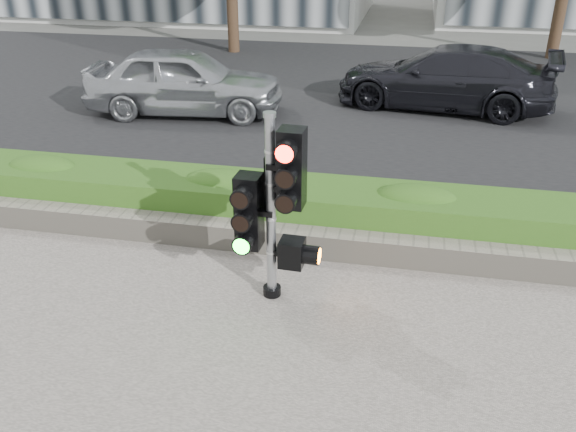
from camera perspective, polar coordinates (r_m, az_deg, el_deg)
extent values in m
plane|color=#51514C|center=(6.57, -2.37, -11.70)|extent=(120.00, 120.00, 0.00)
cube|color=black|center=(15.60, 6.53, 11.20)|extent=(60.00, 13.00, 0.02)
cube|color=gray|center=(9.18, 2.28, 0.58)|extent=(60.00, 0.25, 0.12)
cube|color=gray|center=(8.02, 0.82, -2.33)|extent=(12.00, 0.32, 0.34)
cube|color=#50922D|center=(8.51, 1.65, 0.73)|extent=(12.00, 1.00, 0.68)
cylinder|color=black|center=(7.22, -1.50, -6.98)|extent=(0.21, 0.21, 0.11)
cylinder|color=gray|center=(6.71, -1.60, 0.37)|extent=(0.11, 0.11, 2.16)
cylinder|color=gray|center=(6.30, -1.73, 9.46)|extent=(0.14, 0.14, 0.05)
cube|color=#FF1107|center=(6.40, 0.36, 4.48)|extent=(0.29, 0.29, 0.86)
cube|color=#14E51E|center=(6.75, -3.66, 0.44)|extent=(0.29, 0.29, 0.86)
cube|color=black|center=(6.79, -0.83, 3.41)|extent=(0.29, 0.29, 0.59)
cube|color=orange|center=(6.92, 0.37, -3.45)|extent=(0.29, 0.29, 0.32)
imported|color=#A7A9AE|center=(13.96, -9.65, 12.36)|extent=(4.47, 2.18, 1.47)
imported|color=black|center=(14.66, 14.47, 12.45)|extent=(5.11, 2.73, 1.41)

